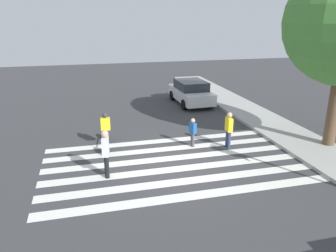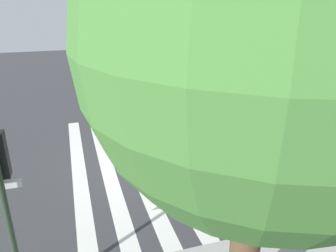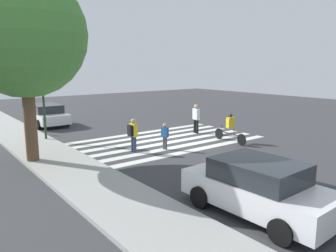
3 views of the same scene
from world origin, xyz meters
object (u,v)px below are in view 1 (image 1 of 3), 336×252
car_parked_far_curb (191,92)px  pedestrian_adult_tall_backpack (193,131)px  pedestrian_adult_yellow_jacket (106,151)px  cyclist_mid_street (106,128)px  pedestrian_child_with_backpack (230,127)px

car_parked_far_curb → pedestrian_adult_tall_backpack: bearing=-19.2°
pedestrian_adult_tall_backpack → car_parked_far_curb: 7.60m
pedestrian_adult_yellow_jacket → cyclist_mid_street: 2.91m
pedestrian_adult_yellow_jacket → pedestrian_child_with_backpack: pedestrian_adult_yellow_jacket is taller
pedestrian_child_with_backpack → pedestrian_adult_yellow_jacket: bearing=108.1°
car_parked_far_curb → cyclist_mid_street: bearing=-45.0°
pedestrian_adult_tall_backpack → pedestrian_child_with_backpack: (0.51, 1.51, 0.21)m
cyclist_mid_street → car_parked_far_curb: cyclist_mid_street is taller
pedestrian_adult_yellow_jacket → pedestrian_adult_tall_backpack: (-2.01, 3.91, -0.26)m
pedestrian_adult_yellow_jacket → pedestrian_child_with_backpack: bearing=-66.4°
cyclist_mid_street → pedestrian_child_with_backpack: bearing=81.0°
pedestrian_adult_tall_backpack → pedestrian_child_with_backpack: size_ratio=0.81×
pedestrian_adult_tall_backpack → pedestrian_adult_yellow_jacket: bearing=102.8°
cyclist_mid_street → car_parked_far_curb: (-6.35, 6.00, -0.08)m
pedestrian_adult_yellow_jacket → pedestrian_child_with_backpack: 5.62m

